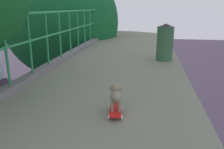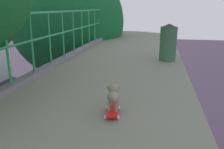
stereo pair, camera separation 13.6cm
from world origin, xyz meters
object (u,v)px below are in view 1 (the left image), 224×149
city_bus (75,50)px  car_blue_sixth (12,105)px  car_white_seventh (75,91)px  car_yellow_cab_fifth (42,129)px  toy_skateboard (115,110)px  litter_bin (165,42)px  small_dog (116,94)px

city_bus → car_blue_sixth: bearing=-89.9°
car_blue_sixth → car_white_seventh: car_white_seventh is taller
car_yellow_cab_fifth → toy_skateboard: size_ratio=9.38×
city_bus → toy_skateboard: bearing=-70.7°
city_bus → litter_bin: bearing=-66.4°
car_blue_sixth → litter_bin: litter_bin is taller
small_dog → car_blue_sixth: bearing=129.2°
city_bus → small_dog: size_ratio=28.03×
car_white_seventh → litter_bin: bearing=-60.5°
toy_skateboard → litter_bin: size_ratio=0.47×
city_bus → small_dog: 29.18m
car_blue_sixth → toy_skateboard: bearing=-51.0°
car_white_seventh → litter_bin: 14.65m
toy_skateboard → small_dog: 0.22m
car_yellow_cab_fifth → litter_bin: bearing=-38.6°
car_yellow_cab_fifth → car_blue_sixth: car_yellow_cab_fifth is taller
car_blue_sixth → city_bus: city_bus is taller
car_white_seventh → litter_bin: (6.57, -11.61, 6.06)m
car_yellow_cab_fifth → city_bus: (-3.85, 18.53, 1.34)m
litter_bin → car_blue_sixth: bearing=141.5°
litter_bin → toy_skateboard: bearing=-103.0°
car_blue_sixth → litter_bin: (10.34, -8.23, 6.13)m
car_yellow_cab_fifth → city_bus: 18.97m
toy_skateboard → litter_bin: bearing=77.0°
car_white_seventh → small_dog: (5.75, -15.05, 5.83)m
city_bus → toy_skateboard: toy_skateboard is taller
city_bus → litter_bin: litter_bin is taller
car_yellow_cab_fifth → car_white_seventh: 6.39m
car_white_seventh → small_dog: bearing=-69.1°
toy_skateboard → city_bus: bearing=109.3°
car_white_seventh → city_bus: 12.78m
car_blue_sixth → small_dog: 16.18m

